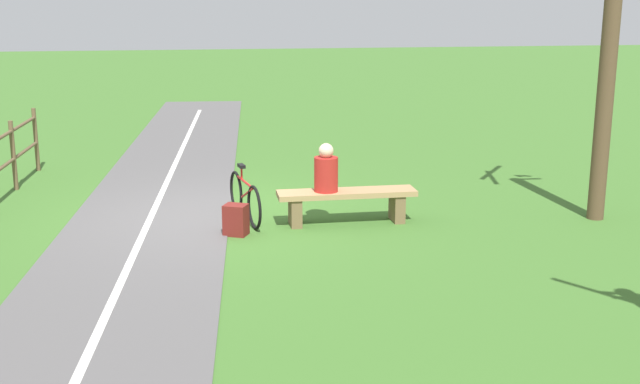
# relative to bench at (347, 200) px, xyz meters

# --- Properties ---
(ground_plane) EXTENTS (80.00, 80.00, 0.00)m
(ground_plane) POSITION_rel_bench_xyz_m (1.97, -0.66, -0.36)
(ground_plane) COLOR #3D6B28
(paved_path) EXTENTS (5.35, 36.08, 0.02)m
(paved_path) POSITION_rel_bench_xyz_m (3.25, 3.34, -0.35)
(paved_path) COLOR #565454
(paved_path) RESTS_ON ground_plane
(path_centre_line) EXTENTS (2.72, 31.90, 0.00)m
(path_centre_line) POSITION_rel_bench_xyz_m (3.25, 3.34, -0.34)
(path_centre_line) COLOR silver
(path_centre_line) RESTS_ON paved_path
(bench) EXTENTS (2.07, 0.46, 0.50)m
(bench) POSITION_rel_bench_xyz_m (0.00, 0.00, 0.00)
(bench) COLOR #A88456
(bench) RESTS_ON ground_plane
(person_seated) EXTENTS (0.35, 0.35, 0.72)m
(person_seated) POSITION_rel_bench_xyz_m (0.31, -0.00, 0.45)
(person_seated) COLOR #B2231E
(person_seated) RESTS_ON bench
(bicycle) EXTENTS (0.37, 1.67, 0.84)m
(bicycle) POSITION_rel_bench_xyz_m (1.49, -0.41, -0.01)
(bicycle) COLOR black
(bicycle) RESTS_ON ground_plane
(backpack) EXTENTS (0.40, 0.38, 0.45)m
(backpack) POSITION_rel_bench_xyz_m (1.67, 0.35, -0.14)
(backpack) COLOR maroon
(backpack) RESTS_ON ground_plane
(tree_far_left) EXTENTS (1.19, 1.19, 5.08)m
(tree_far_left) POSITION_rel_bench_xyz_m (-3.82, 0.36, 2.03)
(tree_far_left) COLOR brown
(tree_far_left) RESTS_ON ground_plane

